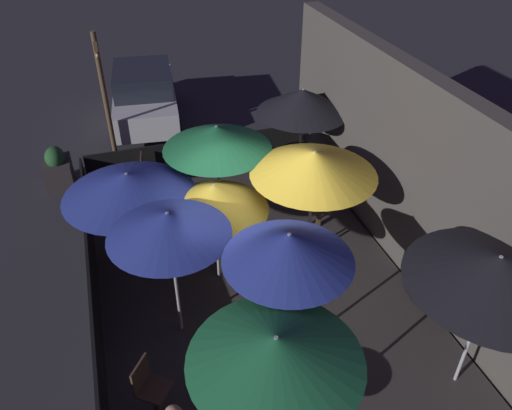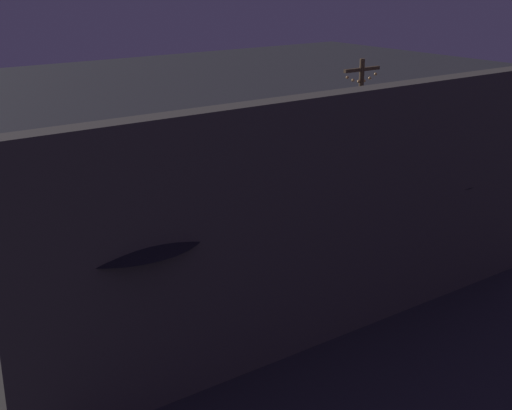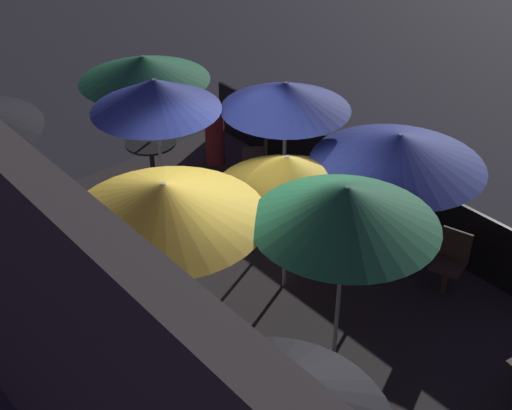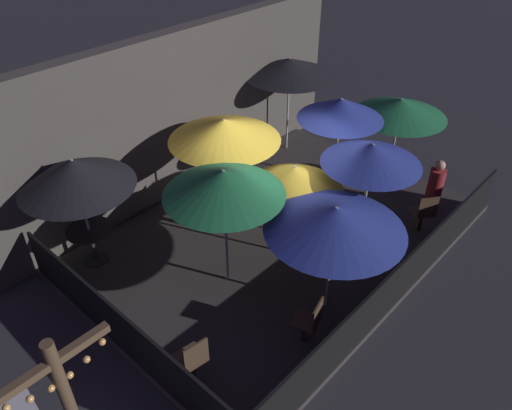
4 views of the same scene
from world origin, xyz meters
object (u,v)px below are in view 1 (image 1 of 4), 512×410
at_px(patio_chair_3, 120,224).
at_px(patio_umbrella_3, 496,270).
at_px(patio_umbrella_1, 276,349).
at_px(patio_umbrella_5, 314,163).
at_px(parked_car_0, 145,95).
at_px(planter_box, 58,170).
at_px(patio_chair_2, 320,208).
at_px(patio_chair_0, 148,171).
at_px(patio_umbrella_0, 303,101).
at_px(patio_umbrella_2, 168,224).
at_px(patio_umbrella_8, 215,197).
at_px(patio_chair_1, 150,386).
at_px(patio_umbrella_4, 217,137).
at_px(dining_table_0, 299,156).
at_px(light_post, 104,92).
at_px(patio_umbrella_6, 128,184).
at_px(patio_umbrella_7, 289,247).

bearing_deg(patio_chair_3, patio_umbrella_3, -63.17).
height_order(patio_umbrella_1, patio_chair_3, patio_umbrella_1).
bearing_deg(patio_umbrella_5, parked_car_0, -163.63).
distance_m(patio_umbrella_3, planter_box, 9.50).
distance_m(patio_umbrella_1, patio_chair_3, 5.30).
bearing_deg(patio_chair_2, patio_umbrella_3, -164.11).
distance_m(patio_chair_0, planter_box, 2.23).
bearing_deg(patio_umbrella_0, patio_umbrella_2, -43.75).
xyz_separation_m(patio_umbrella_2, planter_box, (-5.25, -1.87, -1.82)).
bearing_deg(patio_umbrella_8, patio_umbrella_1, -2.51).
bearing_deg(patio_umbrella_2, patio_chair_3, -164.68).
bearing_deg(patio_chair_1, patio_umbrella_4, 99.10).
height_order(patio_umbrella_5, patio_chair_2, patio_umbrella_5).
relative_size(patio_umbrella_3, parked_car_0, 0.60).
distance_m(patio_umbrella_4, parked_car_0, 5.99).
bearing_deg(patio_umbrella_5, patio_chair_3, -113.97).
distance_m(patio_umbrella_2, patio_chair_2, 4.05).
bearing_deg(dining_table_0, patio_umbrella_0, 0.00).
bearing_deg(patio_umbrella_2, patio_umbrella_0, 136.25).
relative_size(patio_umbrella_2, patio_chair_3, 2.60).
xyz_separation_m(patio_umbrella_2, light_post, (-6.15, -0.53, -0.43)).
xyz_separation_m(patio_umbrella_0, patio_umbrella_3, (5.94, 0.14, 0.23)).
relative_size(patio_umbrella_8, parked_car_0, 0.50).
distance_m(patio_umbrella_1, patio_umbrella_3, 2.96).
xyz_separation_m(patio_umbrella_3, patio_umbrella_6, (-3.87, -4.12, -0.32)).
bearing_deg(dining_table_0, patio_chair_1, -39.86).
distance_m(patio_umbrella_7, patio_chair_0, 5.70).
relative_size(patio_umbrella_4, patio_umbrella_6, 1.06).
distance_m(patio_umbrella_8, patio_chair_0, 3.53).
bearing_deg(light_post, patio_chair_1, -0.91).
distance_m(patio_umbrella_0, patio_chair_1, 6.72).
bearing_deg(parked_car_0, patio_chair_2, 29.42).
bearing_deg(patio_umbrella_1, patio_umbrella_4, 173.42).
relative_size(patio_umbrella_6, patio_chair_3, 2.46).
bearing_deg(patio_chair_2, patio_umbrella_1, 158.40).
xyz_separation_m(patio_umbrella_1, patio_umbrella_7, (-1.32, 0.64, 0.22)).
xyz_separation_m(patio_chair_2, planter_box, (-3.48, -5.11, -0.15)).
height_order(patio_umbrella_0, patio_chair_2, patio_umbrella_0).
bearing_deg(dining_table_0, light_post, -120.78).
distance_m(patio_umbrella_5, dining_table_0, 3.22).
distance_m(patio_umbrella_3, patio_chair_1, 4.75).
relative_size(patio_umbrella_3, patio_chair_0, 2.53).
bearing_deg(patio_umbrella_4, patio_chair_3, -94.09).
height_order(patio_umbrella_0, parked_car_0, patio_umbrella_0).
relative_size(patio_umbrella_2, dining_table_0, 2.79).
xyz_separation_m(patio_umbrella_7, light_post, (-7.21, -1.92, -0.49)).
height_order(patio_umbrella_1, patio_umbrella_6, patio_umbrella_1).
bearing_deg(patio_chair_0, patio_chair_2, -29.65).
xyz_separation_m(dining_table_0, patio_chair_2, (1.94, -0.32, -0.10)).
bearing_deg(light_post, patio_chair_2, 40.70).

